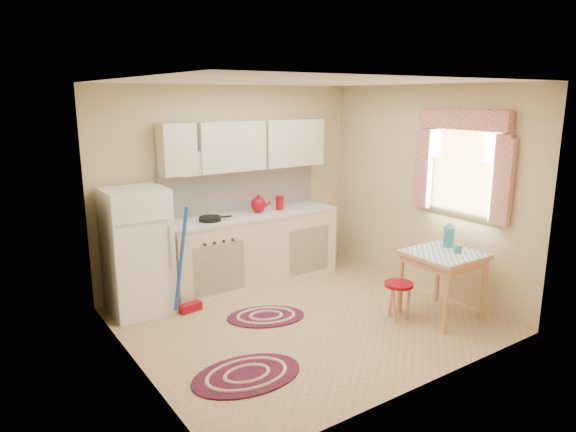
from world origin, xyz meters
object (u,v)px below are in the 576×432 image
Objects in this scene: fridge at (137,251)px; table at (442,284)px; base_cabinets at (253,250)px; stool at (398,301)px.

fridge reaches higher than table.
base_cabinets reaches higher than table.
base_cabinets reaches higher than stool.
fridge is 2.90m from stool.
fridge reaches higher than base_cabinets.
table is (1.18, -2.05, -0.08)m from base_cabinets.
base_cabinets is 2.00m from stool.
base_cabinets is 3.12× the size of table.
table is at bearing -36.63° from fridge.
base_cabinets is at bearing 110.96° from stool.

